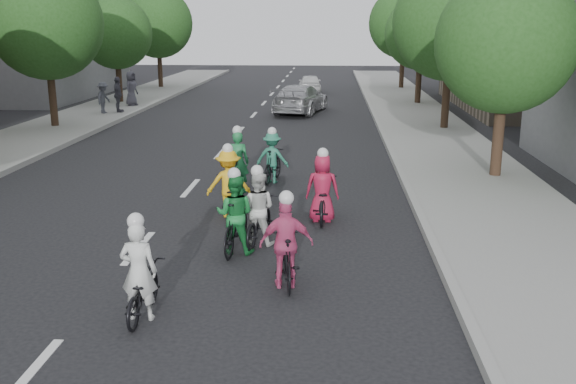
# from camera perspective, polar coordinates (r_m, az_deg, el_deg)

# --- Properties ---
(ground) EXTENTS (120.00, 120.00, 0.00)m
(ground) POSITION_cam_1_polar(r_m,az_deg,el_deg) (13.64, -13.12, -4.86)
(ground) COLOR black
(ground) RESTS_ON ground
(sidewalk_left) EXTENTS (4.00, 80.00, 0.15)m
(sidewalk_left) POSITION_cam_1_polar(r_m,az_deg,el_deg) (25.64, -23.96, 3.56)
(sidewalk_left) COLOR gray
(sidewalk_left) RESTS_ON ground
(curb_left) EXTENTS (0.18, 80.00, 0.18)m
(curb_left) POSITION_cam_1_polar(r_m,az_deg,el_deg) (24.79, -19.97, 3.64)
(curb_left) COLOR #999993
(curb_left) RESTS_ON ground
(sidewalk_right) EXTENTS (4.00, 80.00, 0.15)m
(sidewalk_right) POSITION_cam_1_polar(r_m,az_deg,el_deg) (23.07, 14.00, 3.27)
(sidewalk_right) COLOR gray
(sidewalk_right) RESTS_ON ground
(curb_right) EXTENTS (0.18, 80.00, 0.18)m
(curb_right) POSITION_cam_1_polar(r_m,az_deg,el_deg) (22.80, 9.16, 3.43)
(curb_right) COLOR #999993
(curb_right) RESTS_ON ground
(bldg_sw) EXTENTS (10.00, 14.00, 8.00)m
(bldg_sw) POSITION_cam_1_polar(r_m,az_deg,el_deg) (44.93, -23.08, 12.98)
(bldg_sw) COLOR slate
(bldg_sw) RESTS_ON ground
(bldg_se) EXTENTS (10.00, 14.00, 8.00)m
(bldg_se) POSITION_cam_1_polar(r_m,az_deg,el_deg) (38.23, 22.89, 12.89)
(bldg_se) COLOR gray
(bldg_se) RESTS_ON ground
(tree_l_3) EXTENTS (4.80, 4.80, 6.93)m
(tree_l_3) POSITION_cam_1_polar(r_m,az_deg,el_deg) (29.84, -20.74, 13.88)
(tree_l_3) COLOR black
(tree_l_3) RESTS_ON ground
(tree_l_4) EXTENTS (4.00, 4.00, 5.97)m
(tree_l_4) POSITION_cam_1_polar(r_m,az_deg,el_deg) (38.24, -15.04, 13.47)
(tree_l_4) COLOR black
(tree_l_4) RESTS_ON ground
(tree_l_5) EXTENTS (4.80, 4.80, 6.93)m
(tree_l_5) POSITION_cam_1_polar(r_m,az_deg,el_deg) (46.86, -11.50, 14.49)
(tree_l_5) COLOR black
(tree_l_5) RESTS_ON ground
(tree_r_0) EXTENTS (4.00, 4.00, 5.97)m
(tree_r_0) POSITION_cam_1_polar(r_m,az_deg,el_deg) (19.50, 18.81, 12.45)
(tree_r_0) COLOR black
(tree_r_0) RESTS_ON ground
(tree_r_1) EXTENTS (4.80, 4.80, 6.93)m
(tree_r_1) POSITION_cam_1_polar(r_m,az_deg,el_deg) (28.29, 14.25, 14.37)
(tree_r_1) COLOR black
(tree_r_1) RESTS_ON ground
(tree_r_2) EXTENTS (4.00, 4.00, 5.97)m
(tree_r_2) POSITION_cam_1_polar(r_m,az_deg,el_deg) (37.19, 11.73, 13.64)
(tree_r_2) COLOR black
(tree_r_2) RESTS_ON ground
(tree_r_3) EXTENTS (4.80, 4.80, 6.93)m
(tree_r_3) POSITION_cam_1_polar(r_m,az_deg,el_deg) (46.13, 10.26, 14.55)
(tree_r_3) COLOR black
(tree_r_3) RESTS_ON ground
(cyclist_0) EXTENTS (0.58, 1.58, 1.73)m
(cyclist_0) POSITION_cam_1_polar(r_m,az_deg,el_deg) (10.36, -12.94, -7.96)
(cyclist_0) COLOR black
(cyclist_0) RESTS_ON ground
(cyclist_1) EXTENTS (0.84, 1.87, 1.76)m
(cyclist_1) POSITION_cam_1_polar(r_m,az_deg,el_deg) (12.93, -4.69, -2.49)
(cyclist_1) COLOR black
(cyclist_1) RESTS_ON ground
(cyclist_2) EXTENTS (1.14, 1.82, 1.77)m
(cyclist_2) POSITION_cam_1_polar(r_m,az_deg,el_deg) (15.38, -5.26, 0.23)
(cyclist_2) COLOR black
(cyclist_2) RESTS_ON ground
(cyclist_3) EXTENTS (0.98, 1.60, 1.75)m
(cyclist_3) POSITION_cam_1_polar(r_m,az_deg,el_deg) (11.22, -0.12, -5.30)
(cyclist_3) COLOR black
(cyclist_3) RESTS_ON ground
(cyclist_4) EXTENTS (0.79, 1.86, 1.75)m
(cyclist_4) POSITION_cam_1_polar(r_m,az_deg,el_deg) (14.98, 3.06, -0.30)
(cyclist_4) COLOR black
(cyclist_4) RESTS_ON ground
(cyclist_5) EXTENTS (0.64, 1.60, 1.84)m
(cyclist_5) POSITION_cam_1_polar(r_m,az_deg,el_deg) (17.58, -4.44, 2.04)
(cyclist_5) COLOR black
(cyclist_5) RESTS_ON ground
(cyclist_6) EXTENTS (0.89, 1.84, 1.70)m
(cyclist_6) POSITION_cam_1_polar(r_m,az_deg,el_deg) (13.42, -2.69, -2.11)
(cyclist_6) COLOR black
(cyclist_6) RESTS_ON ground
(cyclist_7) EXTENTS (1.04, 1.69, 1.63)m
(cyclist_7) POSITION_cam_1_polar(r_m,az_deg,el_deg) (18.61, -1.40, 2.77)
(cyclist_7) COLOR black
(cyclist_7) RESTS_ON ground
(follow_car_lead) EXTENTS (3.04, 5.34, 1.46)m
(follow_car_lead) POSITION_cam_1_polar(r_m,az_deg,el_deg) (33.44, 1.11, 8.29)
(follow_car_lead) COLOR #A5A5A9
(follow_car_lead) RESTS_ON ground
(follow_car_trail) EXTENTS (1.68, 3.68, 1.22)m
(follow_car_trail) POSITION_cam_1_polar(r_m,az_deg,el_deg) (43.44, 1.95, 9.61)
(follow_car_trail) COLOR silver
(follow_car_trail) RESTS_ON ground
(spectator_0) EXTENTS (0.73, 1.08, 1.54)m
(spectator_0) POSITION_cam_1_polar(r_m,az_deg,el_deg) (33.50, -16.09, 8.06)
(spectator_0) COLOR #494B55
(spectator_0) RESTS_ON sidewalk_left
(spectator_1) EXTENTS (0.55, 1.08, 1.78)m
(spectator_1) POSITION_cam_1_polar(r_m,az_deg,el_deg) (33.69, -14.88, 8.38)
(spectator_1) COLOR #504E5B
(spectator_1) RESTS_ON sidewalk_left
(spectator_2) EXTENTS (0.80, 1.02, 1.85)m
(spectator_2) POSITION_cam_1_polar(r_m,az_deg,el_deg) (36.28, -13.76, 8.93)
(spectator_2) COLOR #45434F
(spectator_2) RESTS_ON sidewalk_left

